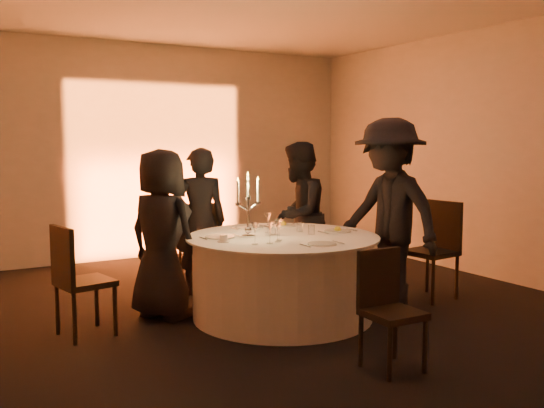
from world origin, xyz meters
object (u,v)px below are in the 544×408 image
banquet_table (283,276)px  chair_back_right (304,239)px  guest_back_left (200,222)px  chair_left (76,275)px  chair_front (387,302)px  candelabra (248,214)px  chair_right (436,243)px  guest_back_right (298,215)px  guest_right (389,212)px  coffee_cup (224,239)px  chair_back_left (201,238)px  guest_left (162,234)px

banquet_table → chair_back_right: chair_back_right is taller
chair_back_right → guest_back_left: (-1.29, 0.07, 0.29)m
chair_left → chair_front: chair_left is taller
guest_back_left → candelabra: 1.10m
banquet_table → chair_left: chair_left is taller
chair_back_right → chair_right: size_ratio=0.88×
guest_back_right → candelabra: guest_back_right is taller
guest_right → guest_back_left: bearing=-139.4°
chair_back_right → guest_right: guest_right is taller
chair_right → guest_back_left: size_ratio=0.65×
coffee_cup → guest_back_right: bearing=35.3°
banquet_table → chair_right: (1.77, -0.19, 0.19)m
chair_back_right → coffee_cup: chair_back_right is taller
banquet_table → chair_right: bearing=-6.2°
banquet_table → chair_back_left: size_ratio=1.91×
candelabra → guest_back_left: bearing=91.0°
guest_left → guest_back_left: bearing=-73.2°
coffee_cup → chair_left: bearing=162.2°
chair_right → guest_right: (-0.62, 0.04, 0.36)m
banquet_table → guest_back_left: bearing=106.0°
guest_back_left → guest_back_right: size_ratio=0.96×
chair_right → chair_left: bearing=-105.2°
coffee_cup → chair_back_left: bearing=73.5°
chair_back_right → guest_back_left: size_ratio=0.57×
chair_front → guest_left: (-1.00, 2.00, 0.31)m
banquet_table → chair_right: 1.79m
chair_left → guest_back_left: bearing=-71.9°
guest_back_right → guest_right: 1.16m
chair_back_right → coffee_cup: size_ratio=8.17×
chair_back_left → chair_front: size_ratio=1.10×
chair_front → candelabra: 1.67m
chair_left → candelabra: (1.50, -0.25, 0.45)m
chair_right → banquet_table: bearing=-103.0°
guest_back_right → coffee_cup: guest_back_right is taller
chair_left → chair_back_right: chair_left is taller
coffee_cup → banquet_table: bearing=4.2°
banquet_table → chair_back_right: 1.46m
guest_right → candelabra: size_ratio=3.10×
chair_right → guest_left: size_ratio=0.65×
guest_left → guest_right: (2.14, -0.68, 0.15)m
candelabra → banquet_table: bearing=-15.1°
coffee_cup → candelabra: size_ratio=0.18×
chair_back_left → chair_front: chair_back_left is taller
chair_back_right → guest_right: 1.34m
chair_left → coffee_cup: size_ratio=8.65×
chair_back_left → chair_right: (1.90, -1.83, 0.05)m
chair_front → coffee_cup: chair_front is taller
guest_back_left → candelabra: guest_back_left is taller
candelabra → guest_right: bearing=-9.3°
chair_back_right → guest_right: bearing=61.0°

